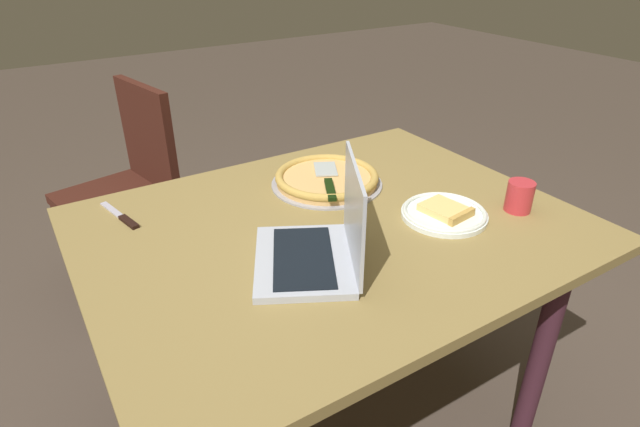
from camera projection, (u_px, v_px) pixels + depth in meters
ground_plane at (330, 401)px, 1.76m from camera, size 12.00×12.00×0.00m
dining_table at (332, 248)px, 1.46m from camera, size 1.32×1.03×0.70m
laptop at (320, 244)px, 1.23m from camera, size 0.35×0.38×0.25m
pizza_plate at (445, 213)px, 1.45m from camera, size 0.24×0.24×0.04m
pizza_tray at (327, 179)px, 1.63m from camera, size 0.35×0.35×0.04m
table_knife at (122, 217)px, 1.45m from camera, size 0.06×0.21×0.01m
drink_cup at (520, 196)px, 1.47m from camera, size 0.08×0.08×0.09m
chair_near at (130, 180)px, 2.12m from camera, size 0.48×0.48×0.89m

